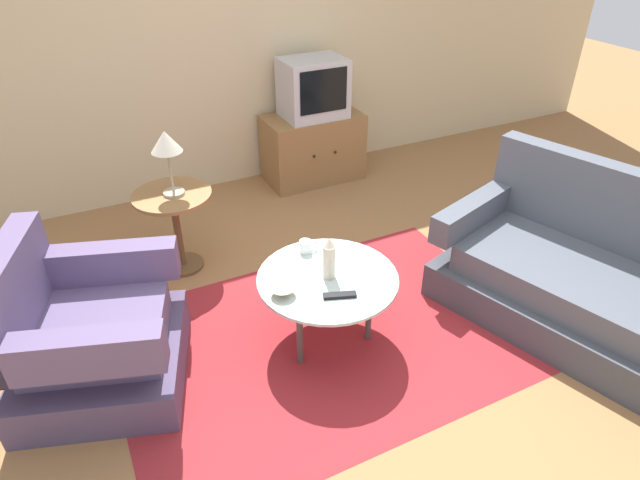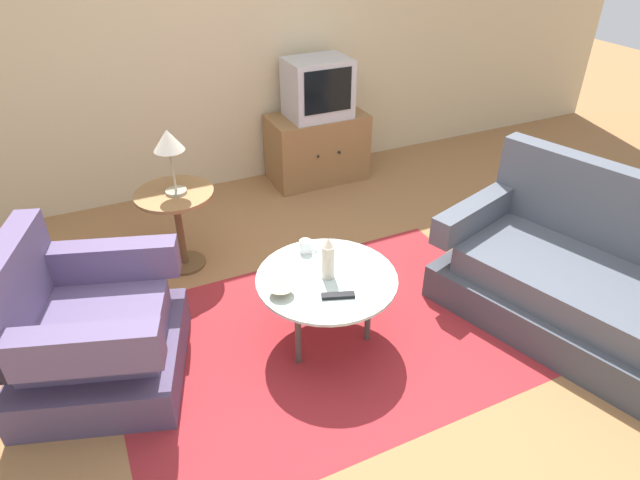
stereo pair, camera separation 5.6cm
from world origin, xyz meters
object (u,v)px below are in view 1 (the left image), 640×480
(tv_stand, at_px, (313,147))
(side_table, at_px, (175,215))
(armchair, at_px, (89,338))
(mug, at_px, (306,246))
(coffee_table, at_px, (327,282))
(vase, at_px, (329,259))
(tv_remote_dark, at_px, (340,295))
(couch, at_px, (581,279))
(table_lamp, at_px, (166,145))
(bowl, at_px, (283,291))
(television, at_px, (313,88))

(tv_stand, bearing_deg, side_table, -148.88)
(armchair, bearing_deg, mug, 108.43)
(coffee_table, bearing_deg, tv_stand, 66.53)
(vase, distance_m, tv_remote_dark, 0.22)
(armchair, relative_size, couch, 0.60)
(table_lamp, relative_size, bowl, 3.26)
(tv_stand, xyz_separation_m, television, (-0.00, -0.02, 0.56))
(table_lamp, bearing_deg, side_table, 133.57)
(armchair, height_order, tv_remote_dark, armchair)
(side_table, distance_m, tv_remote_dark, 1.45)
(couch, bearing_deg, tv_remote_dark, 60.28)
(couch, distance_m, table_lamp, 2.72)
(tv_stand, xyz_separation_m, table_lamp, (-1.47, -0.91, 0.64))
(tv_stand, xyz_separation_m, bowl, (-1.18, -2.08, 0.18))
(television, bearing_deg, side_table, -149.36)
(tv_stand, height_order, vase, vase)
(couch, relative_size, coffee_table, 2.23)
(couch, relative_size, bowl, 13.17)
(armchair, relative_size, tv_stand, 1.24)
(mug, bearing_deg, side_table, 124.58)
(bowl, bearing_deg, side_table, 104.52)
(tv_remote_dark, bearing_deg, coffee_table, 102.85)
(table_lamp, bearing_deg, bowl, -75.99)
(couch, height_order, bowl, couch)
(mug, bearing_deg, armchair, -179.80)
(mug, xyz_separation_m, tv_remote_dark, (-0.02, -0.47, -0.03))
(coffee_table, distance_m, tv_stand, 2.22)
(couch, distance_m, vase, 1.59)
(vase, height_order, tv_remote_dark, vase)
(vase, height_order, bowl, vase)
(coffee_table, xyz_separation_m, mug, (-0.00, 0.28, 0.08))
(vase, distance_m, bowl, 0.32)
(coffee_table, relative_size, tv_remote_dark, 4.38)
(coffee_table, xyz_separation_m, tv_remote_dark, (-0.02, -0.19, 0.05))
(side_table, distance_m, television, 1.78)
(couch, distance_m, coffee_table, 1.58)
(couch, bearing_deg, television, -4.20)
(couch, bearing_deg, armchair, 56.48)
(coffee_table, xyz_separation_m, tv_stand, (0.88, 2.04, -0.12))
(side_table, xyz_separation_m, mug, (0.59, -0.86, 0.07))
(vase, bearing_deg, armchair, 167.81)
(coffee_table, bearing_deg, tv_remote_dark, -96.85)
(side_table, height_order, bowl, side_table)
(coffee_table, relative_size, tv_stand, 0.92)
(table_lamp, bearing_deg, couch, -38.40)
(table_lamp, bearing_deg, armchair, -129.68)
(armchair, xyz_separation_m, bowl, (1.00, -0.31, 0.19))
(tv_stand, relative_size, mug, 7.63)
(armchair, bearing_deg, television, 146.99)
(side_table, distance_m, table_lamp, 0.51)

